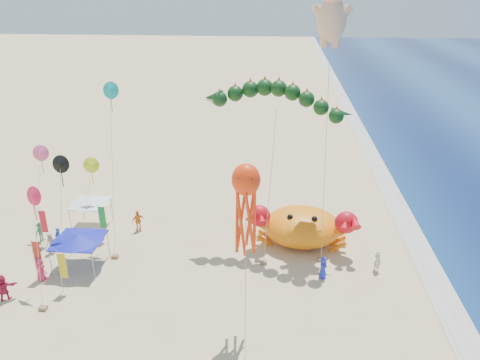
% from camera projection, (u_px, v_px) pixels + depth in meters
% --- Properties ---
extents(ground, '(320.00, 320.00, 0.00)m').
position_uv_depth(ground, '(265.00, 275.00, 33.72)').
color(ground, '#D1B784').
rests_on(ground, ground).
extents(foam_strip, '(320.00, 320.00, 0.00)m').
position_uv_depth(foam_strip, '(436.00, 283.00, 32.76)').
color(foam_strip, silver).
rests_on(foam_strip, ground).
extents(crab_inflatable, '(8.36, 5.57, 3.66)m').
position_uv_depth(crab_inflatable, '(302.00, 226.00, 37.10)').
color(crab_inflatable, orange).
rests_on(crab_inflatable, ground).
extents(dragon_kite, '(10.55, 5.28, 12.64)m').
position_uv_depth(dragon_kite, '(275.00, 103.00, 33.44)').
color(dragon_kite, black).
rests_on(dragon_kite, ground).
extents(cherub_kite, '(2.13, 6.26, 19.73)m').
position_uv_depth(cherub_kite, '(332.00, 12.00, 33.23)').
color(cherub_kite, '#EAB68F').
rests_on(cherub_kite, ground).
extents(octopus_kite, '(1.58, 4.91, 10.54)m').
position_uv_depth(octopus_kite, '(246.00, 203.00, 25.71)').
color(octopus_kite, '#FD370D').
rests_on(octopus_kite, ground).
extents(canopy_blue, '(3.67, 3.67, 2.71)m').
position_uv_depth(canopy_blue, '(78.00, 238.00, 33.73)').
color(canopy_blue, gray).
rests_on(canopy_blue, ground).
extents(canopy_white, '(3.16, 3.16, 2.71)m').
position_uv_depth(canopy_white, '(90.00, 201.00, 39.38)').
color(canopy_white, gray).
rests_on(canopy_white, ground).
extents(feather_flags, '(4.93, 6.99, 3.20)m').
position_uv_depth(feather_flags, '(62.00, 239.00, 34.41)').
color(feather_flags, gray).
rests_on(feather_flags, ground).
extents(beachgoers, '(27.22, 11.07, 1.89)m').
position_uv_depth(beachgoers, '(96.00, 254.00, 34.57)').
color(beachgoers, silver).
rests_on(beachgoers, ground).
extents(small_kites, '(7.52, 11.74, 12.70)m').
position_uv_depth(small_kites, '(68.00, 165.00, 34.54)').
color(small_kites, '#DAEE1A').
rests_on(small_kites, ground).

